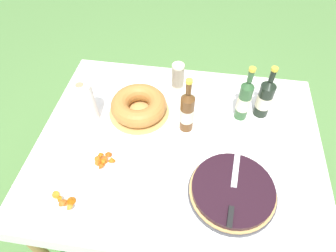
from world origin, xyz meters
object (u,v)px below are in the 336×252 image
(bundt_cake, at_px, (139,106))
(berry_tart, at_px, (232,191))
(cider_bottle_green, at_px, (244,100))
(paper_towel_roll, at_px, (85,103))
(serving_knife, at_px, (233,193))
(cup_stack, at_px, (178,76))
(snack_plate_left, at_px, (63,203))
(juice_bottle_red, at_px, (265,98))
(snack_plate_near, at_px, (105,160))
(cider_bottle_amber, at_px, (187,111))

(bundt_cake, bearing_deg, berry_tart, -39.68)
(cider_bottle_green, xyz_separation_m, paper_towel_roll, (-0.81, -0.15, -0.00))
(serving_knife, bearing_deg, bundt_cake, 53.32)
(serving_knife, bearing_deg, cup_stack, 30.28)
(snack_plate_left, bearing_deg, juice_bottle_red, 38.21)
(bundt_cake, xyz_separation_m, cider_bottle_green, (0.56, 0.05, 0.08))
(cider_bottle_green, xyz_separation_m, snack_plate_near, (-0.65, -0.40, -0.12))
(serving_knife, relative_size, snack_plate_left, 1.60)
(cup_stack, bearing_deg, cider_bottle_amber, -74.58)
(snack_plate_near, height_order, snack_plate_left, snack_plate_left)
(snack_plate_near, bearing_deg, snack_plate_left, -116.03)
(cider_bottle_amber, bearing_deg, snack_plate_left, -132.62)
(juice_bottle_red, xyz_separation_m, snack_plate_near, (-0.76, -0.45, -0.11))
(serving_knife, height_order, juice_bottle_red, juice_bottle_red)
(bundt_cake, distance_m, juice_bottle_red, 0.68)
(serving_knife, relative_size, cider_bottle_green, 1.12)
(berry_tart, height_order, cider_bottle_amber, cider_bottle_amber)
(berry_tart, height_order, serving_knife, serving_knife)
(snack_plate_left, bearing_deg, berry_tart, 12.72)
(snack_plate_near, bearing_deg, serving_knife, -10.24)
(bundt_cake, relative_size, snack_plate_near, 1.70)
(cup_stack, bearing_deg, paper_towel_roll, -142.06)
(cup_stack, relative_size, paper_towel_roll, 0.64)
(paper_towel_roll, bearing_deg, snack_plate_left, -84.74)
(serving_knife, xyz_separation_m, snack_plate_left, (-0.73, -0.14, -0.05))
(bundt_cake, relative_size, cider_bottle_green, 1.00)
(serving_knife, relative_size, cup_stack, 2.30)
(cup_stack, relative_size, cider_bottle_green, 0.49)
(serving_knife, xyz_separation_m, juice_bottle_red, (0.15, 0.56, 0.06))
(snack_plate_near, distance_m, snack_plate_left, 0.27)
(paper_towel_roll, bearing_deg, berry_tart, -23.16)
(juice_bottle_red, distance_m, paper_towel_roll, 0.94)
(serving_knife, distance_m, cup_stack, 0.78)
(berry_tart, bearing_deg, serving_knife, -94.99)
(bundt_cake, height_order, cider_bottle_green, cider_bottle_green)
(cup_stack, distance_m, cider_bottle_amber, 0.33)
(cider_bottle_green, relative_size, paper_towel_roll, 1.31)
(berry_tart, xyz_separation_m, cider_bottle_amber, (-0.25, 0.36, 0.10))
(snack_plate_near, bearing_deg, bundt_cake, 75.39)
(cider_bottle_amber, height_order, paper_towel_roll, cider_bottle_amber)
(berry_tart, xyz_separation_m, serving_knife, (-0.00, -0.03, 0.04))
(berry_tart, relative_size, snack_plate_left, 1.69)
(cider_bottle_amber, height_order, snack_plate_left, cider_bottle_amber)
(cup_stack, xyz_separation_m, juice_bottle_red, (0.48, -0.15, 0.04))
(berry_tart, relative_size, juice_bottle_red, 1.25)
(bundt_cake, height_order, cup_stack, cup_stack)
(bundt_cake, distance_m, paper_towel_roll, 0.29)
(snack_plate_near, bearing_deg, cup_stack, 65.18)
(berry_tart, xyz_separation_m, cider_bottle_green, (0.04, 0.48, 0.10))
(cider_bottle_green, xyz_separation_m, cider_bottle_amber, (-0.29, -0.13, -0.00))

